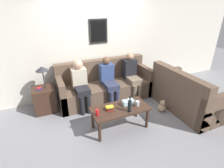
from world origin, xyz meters
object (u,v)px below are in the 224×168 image
object	(u,v)px
wine_bottle	(130,106)
couch_side	(185,96)
drinking_glass	(137,103)
person_left	(81,83)
coffee_table	(120,111)
teddy_bear	(162,107)
person_right	(132,74)
couch_main	(105,86)
person_middle	(109,79)

from	to	relation	value
wine_bottle	couch_side	bearing A→B (deg)	7.02
couch_side	drinking_glass	bearing A→B (deg)	93.58
drinking_glass	person_left	bearing A→B (deg)	127.04
coffee_table	teddy_bear	xyz separation A→B (m)	(1.17, 0.15, -0.29)
person_right	wine_bottle	bearing A→B (deg)	-120.36
couch_main	person_right	size ratio (longest dim) A/B	2.04
couch_side	person_middle	bearing A→B (deg)	55.26
couch_side	person_left	bearing A→B (deg)	64.49
couch_side	wine_bottle	world-z (taller)	couch_side
couch_main	coffee_table	distance (m)	1.31
coffee_table	person_right	distance (m)	1.43
couch_main	person_right	distance (m)	0.77
couch_main	person_left	size ratio (longest dim) A/B	2.05
couch_main	couch_side	size ratio (longest dim) A/B	1.44
teddy_bear	wine_bottle	bearing A→B (deg)	-163.05
wine_bottle	person_left	bearing A→B (deg)	116.44
coffee_table	person_middle	size ratio (longest dim) A/B	0.98
wine_bottle	person_middle	xyz separation A→B (m)	(0.08, 1.25, 0.03)
wine_bottle	drinking_glass	distance (m)	0.27
couch_side	person_left	xyz separation A→B (m)	(-2.22, 1.06, 0.31)
drinking_glass	teddy_bear	world-z (taller)	drinking_glass
drinking_glass	teddy_bear	size ratio (longest dim) A/B	0.36
person_left	person_right	xyz separation A→B (m)	(1.38, 0.03, -0.01)
drinking_glass	person_middle	world-z (taller)	person_middle
drinking_glass	person_middle	xyz separation A→B (m)	(-0.16, 1.13, 0.10)
person_right	teddy_bear	world-z (taller)	person_right
person_left	person_middle	xyz separation A→B (m)	(0.70, -0.01, -0.02)
couch_side	wine_bottle	distance (m)	1.63
couch_main	wine_bottle	bearing A→B (deg)	-92.56
couch_main	person_right	bearing A→B (deg)	-14.71
person_left	person_middle	bearing A→B (deg)	-0.74
person_left	person_right	bearing A→B (deg)	1.40
couch_side	person_middle	size ratio (longest dim) A/B	1.44
wine_bottle	teddy_bear	xyz separation A→B (m)	(1.07, 0.32, -0.48)
couch_main	teddy_bear	xyz separation A→B (m)	(1.00, -1.14, -0.22)
person_middle	person_left	bearing A→B (deg)	179.26
couch_side	person_middle	distance (m)	1.86
coffee_table	drinking_glass	distance (m)	0.37
couch_side	person_right	size ratio (longest dim) A/B	1.41
drinking_glass	person_right	distance (m)	1.29
wine_bottle	person_left	world-z (taller)	person_left
wine_bottle	person_right	bearing A→B (deg)	59.64
person_right	coffee_table	bearing A→B (deg)	-127.84
coffee_table	person_right	xyz separation A→B (m)	(0.86, 1.11, 0.24)
person_middle	couch_main	bearing A→B (deg)	93.87
coffee_table	teddy_bear	size ratio (longest dim) A/B	3.97
wine_bottle	person_middle	size ratio (longest dim) A/B	0.29
couch_main	teddy_bear	distance (m)	1.54
teddy_bear	coffee_table	bearing A→B (deg)	-172.80
couch_side	coffee_table	world-z (taller)	couch_side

